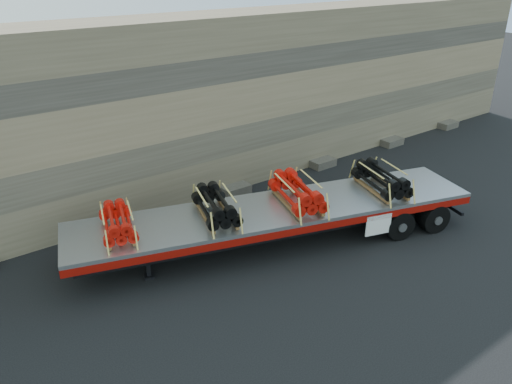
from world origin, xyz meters
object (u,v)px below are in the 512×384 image
(bundle_front, at_px, (118,223))
(bundle_midfront, at_px, (216,206))
(bundle_rear, at_px, (381,180))
(trailer, at_px, (276,225))
(bundle_midrear, at_px, (297,193))

(bundle_front, relative_size, bundle_midfront, 0.89)
(bundle_midfront, xyz_separation_m, bundle_rear, (5.84, -1.79, 0.02))
(trailer, xyz_separation_m, bundle_midrear, (0.70, -0.22, 1.11))
(trailer, xyz_separation_m, bundle_rear, (3.84, -1.18, 1.10))
(trailer, xyz_separation_m, bundle_midfront, (-2.00, 0.61, 1.08))
(trailer, bearing_deg, bundle_rear, -0.00)
(bundle_midrear, bearing_deg, bundle_rear, 0.00)
(bundle_midfront, bearing_deg, bundle_midrear, -0.00)
(bundle_rear, bearing_deg, trailer, 180.00)
(bundle_midrear, distance_m, bundle_rear, 3.28)
(bundle_midfront, xyz_separation_m, bundle_midrear, (2.71, -0.83, 0.03))
(bundle_midfront, bearing_deg, bundle_rear, -0.00)
(bundle_front, distance_m, bundle_midfront, 3.06)
(trailer, bearing_deg, bundle_midfront, 180.00)
(bundle_front, xyz_separation_m, bundle_midrear, (5.63, -1.72, 0.07))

